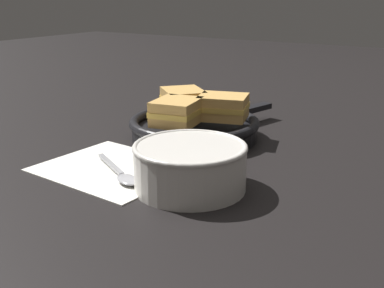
% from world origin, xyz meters
% --- Properties ---
extents(ground_plane, '(4.00, 4.00, 0.00)m').
position_xyz_m(ground_plane, '(0.00, 0.00, 0.00)').
color(ground_plane, black).
extents(napkin, '(0.24, 0.21, 0.00)m').
position_xyz_m(napkin, '(-0.05, -0.06, 0.00)').
color(napkin, white).
rests_on(napkin, ground_plane).
extents(soup_bowl, '(0.17, 0.17, 0.07)m').
position_xyz_m(soup_bowl, '(0.10, -0.06, 0.04)').
color(soup_bowl, silver).
rests_on(soup_bowl, ground_plane).
extents(spoon, '(0.14, 0.09, 0.01)m').
position_xyz_m(spoon, '(-0.01, -0.09, 0.01)').
color(spoon, '#9E9EA3').
rests_on(spoon, napkin).
extents(skillet, '(0.26, 0.36, 0.04)m').
position_xyz_m(skillet, '(-0.03, 0.16, 0.02)').
color(skillet, black).
rests_on(skillet, ground_plane).
extents(sandwich_near_left, '(0.12, 0.12, 0.05)m').
position_xyz_m(sandwich_near_left, '(-0.08, 0.19, 0.06)').
color(sandwich_near_left, tan).
rests_on(sandwich_near_left, skillet).
extents(sandwich_near_right, '(0.09, 0.11, 0.05)m').
position_xyz_m(sandwich_near_right, '(-0.03, 0.10, 0.06)').
color(sandwich_near_right, tan).
rests_on(sandwich_near_right, skillet).
extents(sandwich_far_left, '(0.11, 0.10, 0.05)m').
position_xyz_m(sandwich_far_left, '(0.02, 0.18, 0.06)').
color(sandwich_far_left, tan).
rests_on(sandwich_far_left, skillet).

